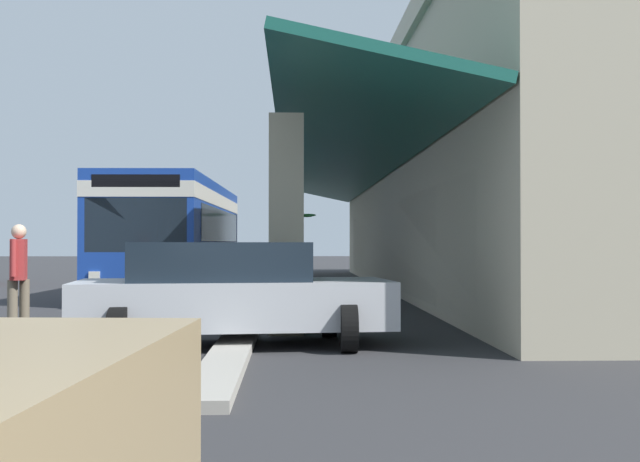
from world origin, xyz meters
name	(u,v)px	position (x,y,z in m)	size (l,w,h in m)	color
ground	(422,290)	(0.00, 8.00, 0.00)	(120.00, 120.00, 0.00)	#2D2D30
curb_strip	(267,288)	(-0.05, 3.22, 0.06)	(35.95, 0.50, 0.12)	#9E998E
plaza_building	(576,178)	(-0.05, 12.85, 3.49)	(30.26, 15.53, 6.97)	#B2A88E
transit_bus	(177,229)	(1.46, 0.67, 1.85)	(11.25, 2.97, 3.34)	#193D9E
parked_sedan_silver	(230,293)	(13.37, 3.13, 0.75)	(2.73, 4.56, 1.47)	#B2B5BA
pedestrian	(19,272)	(11.78, -0.36, 1.00)	(0.70, 0.33, 1.76)	#726651
potted_palm	(296,259)	(-9.61, 4.14, 0.76)	(1.62, 1.93, 2.75)	#4C4742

